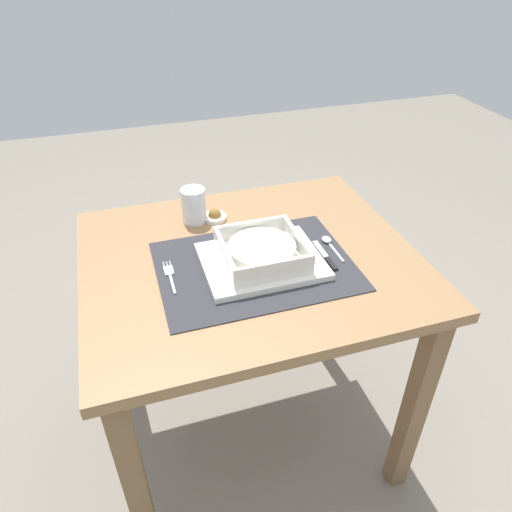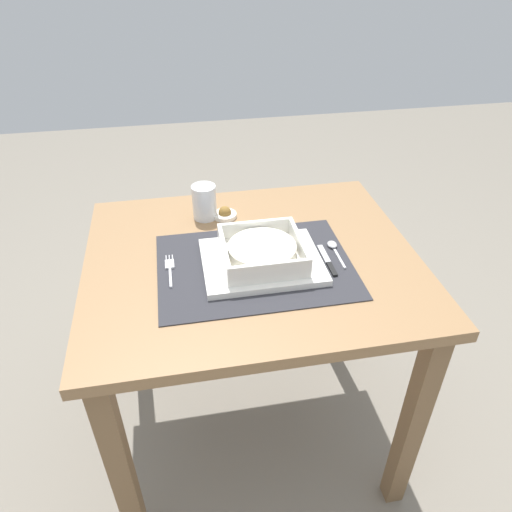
{
  "view_description": "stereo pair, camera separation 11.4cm",
  "coord_description": "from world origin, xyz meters",
  "views": [
    {
      "loc": [
        -0.28,
        -0.93,
        1.4
      ],
      "look_at": [
        0.0,
        -0.04,
        0.74
      ],
      "focal_mm": 33.32,
      "sensor_mm": 36.0,
      "label": 1
    },
    {
      "loc": [
        -0.17,
        -0.96,
        1.4
      ],
      "look_at": [
        0.0,
        -0.04,
        0.74
      ],
      "focal_mm": 33.32,
      "sensor_mm": 36.0,
      "label": 2
    }
  ],
  "objects": [
    {
      "name": "porridge_bowl",
      "position": [
        0.02,
        -0.04,
        0.75
      ],
      "size": [
        0.19,
        0.19,
        0.05
      ],
      "color": "white",
      "rests_on": "serving_plate"
    },
    {
      "name": "drinking_glass",
      "position": [
        -0.1,
        0.21,
        0.75
      ],
      "size": [
        0.07,
        0.07,
        0.1
      ],
      "color": "white",
      "rests_on": "dining_table"
    },
    {
      "name": "condiment_saucer",
      "position": [
        -0.04,
        0.2,
        0.72
      ],
      "size": [
        0.07,
        0.07,
        0.04
      ],
      "color": "white",
      "rests_on": "dining_table"
    },
    {
      "name": "serving_plate",
      "position": [
        0.02,
        -0.04,
        0.72
      ],
      "size": [
        0.29,
        0.23,
        0.02
      ],
      "primitive_type": "cube",
      "color": "white",
      "rests_on": "placemat"
    },
    {
      "name": "ground_plane",
      "position": [
        0.0,
        0.0,
        0.0
      ],
      "size": [
        6.0,
        6.0,
        0.0
      ],
      "primitive_type": "plane",
      "color": "gray"
    },
    {
      "name": "spoon",
      "position": [
        0.21,
        -0.02,
        0.71
      ],
      "size": [
        0.02,
        0.11,
        0.01
      ],
      "rotation": [
        0.0,
        0.0,
        -0.01
      ],
      "color": "silver",
      "rests_on": "placemat"
    },
    {
      "name": "butter_knife",
      "position": [
        0.18,
        -0.07,
        0.71
      ],
      "size": [
        0.01,
        0.13,
        0.01
      ],
      "rotation": [
        0.0,
        0.0,
        0.06
      ],
      "color": "black",
      "rests_on": "placemat"
    },
    {
      "name": "placemat",
      "position": [
        0.0,
        -0.04,
        0.71
      ],
      "size": [
        0.47,
        0.35,
        0.0
      ],
      "primitive_type": "cube",
      "color": "#2D2D33",
      "rests_on": "dining_table"
    },
    {
      "name": "dining_table",
      "position": [
        0.0,
        0.0,
        0.59
      ],
      "size": [
        0.83,
        0.7,
        0.71
      ],
      "color": "#936D47",
      "rests_on": "ground"
    },
    {
      "name": "fork",
      "position": [
        -0.2,
        -0.02,
        0.71
      ],
      "size": [
        0.02,
        0.13,
        0.0
      ],
      "rotation": [
        0.0,
        0.0,
        -0.01
      ],
      "color": "silver",
      "rests_on": "placemat"
    }
  ]
}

